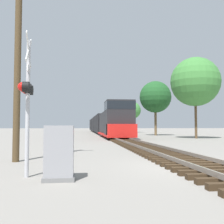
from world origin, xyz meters
TOP-DOWN VIEW (x-y plane):
  - ground_plane at (0.00, 0.00)m, footprint 400.00×400.00m
  - rail_track_bed at (0.00, -0.00)m, footprint 2.60×160.00m
  - freight_train at (0.00, 49.98)m, footprint 3.14×66.00m
  - crossing_signal_near at (-5.81, -1.24)m, footprint 0.35×1.01m
  - relay_cabinet at (-4.81, -1.77)m, footprint 0.86×0.66m
  - utility_pole at (-6.94, 2.27)m, footprint 1.80×0.28m
  - tree_far_right at (9.77, 21.66)m, footprint 6.08×6.08m
  - tree_mid_background at (7.88, 32.80)m, footprint 5.22×5.22m
  - tree_deep_background at (7.97, 53.31)m, footprint 4.18×4.18m

SIDE VIEW (x-z plane):
  - ground_plane at x=0.00m, z-range 0.00..0.00m
  - rail_track_bed at x=0.00m, z-range -0.02..0.29m
  - relay_cabinet at x=-4.81m, z-range -0.01..1.50m
  - freight_train at x=0.00m, z-range -0.25..4.12m
  - crossing_signal_near at x=-5.81m, z-range 0.36..4.58m
  - utility_pole at x=-6.94m, z-range 0.14..9.92m
  - tree_deep_background at x=7.97m, z-range 1.61..9.10m
  - tree_mid_background at x=7.88m, z-range 1.85..10.82m
  - tree_far_right at x=9.77m, z-range 1.98..12.03m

